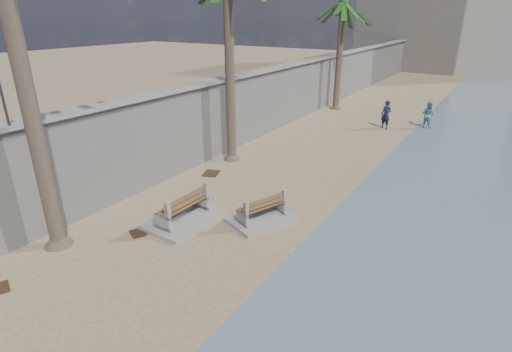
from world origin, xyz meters
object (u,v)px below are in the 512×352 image
at_px(bench_far, 262,210).
at_px(person_b, 428,113).
at_px(palm_back, 343,4).
at_px(person_a, 386,113).
at_px(bench_near, 183,209).

relative_size(bench_far, person_b, 1.43).
relative_size(palm_back, person_b, 4.54).
relative_size(palm_back, person_a, 4.14).
xyz_separation_m(bench_near, person_b, (4.47, 16.82, 0.43)).
bearing_deg(bench_far, person_a, 89.00).
distance_m(bench_far, person_a, 13.76).
relative_size(bench_near, palm_back, 0.31).
relative_size(bench_far, person_a, 1.30).
bearing_deg(bench_near, bench_far, 34.06).
height_order(bench_near, person_b, person_b).
distance_m(bench_far, palm_back, 18.92).
height_order(bench_near, bench_far, bench_near).
height_order(bench_far, person_b, person_b).
relative_size(person_a, person_b, 1.10).
xyz_separation_m(bench_near, bench_far, (2.16, 1.46, -0.06)).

